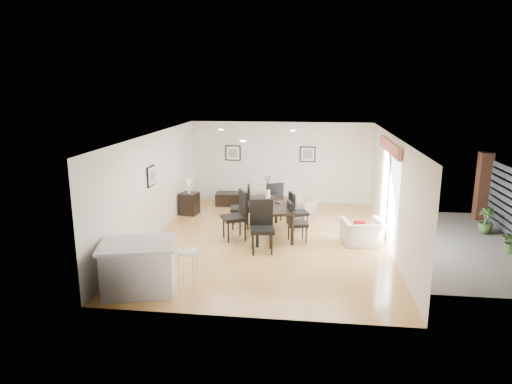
# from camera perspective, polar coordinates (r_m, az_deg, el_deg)

# --- Properties ---
(ground) EXTENTS (8.00, 8.00, 0.00)m
(ground) POSITION_cam_1_polar(r_m,az_deg,el_deg) (11.77, 1.59, -6.06)
(ground) COLOR tan
(ground) RESTS_ON ground
(wall_back) EXTENTS (6.00, 0.04, 2.70)m
(wall_back) POSITION_cam_1_polar(r_m,az_deg,el_deg) (15.31, 3.06, 3.69)
(wall_back) COLOR silver
(wall_back) RESTS_ON ground
(wall_front) EXTENTS (6.00, 0.04, 2.70)m
(wall_front) POSITION_cam_1_polar(r_m,az_deg,el_deg) (7.58, -1.26, -6.40)
(wall_front) COLOR silver
(wall_front) RESTS_ON ground
(wall_left) EXTENTS (0.04, 8.00, 2.70)m
(wall_left) POSITION_cam_1_polar(r_m,az_deg,el_deg) (12.05, -12.72, 0.74)
(wall_left) COLOR silver
(wall_left) RESTS_ON ground
(wall_right) EXTENTS (0.04, 8.00, 2.70)m
(wall_right) POSITION_cam_1_polar(r_m,az_deg,el_deg) (11.52, 16.66, -0.07)
(wall_right) COLOR silver
(wall_right) RESTS_ON ground
(ceiling) EXTENTS (6.00, 8.00, 0.02)m
(ceiling) POSITION_cam_1_polar(r_m,az_deg,el_deg) (11.17, 1.68, 7.12)
(ceiling) COLOR white
(ceiling) RESTS_ON wall_back
(sofa) EXTENTS (2.47, 1.75, 0.67)m
(sofa) POSITION_cam_1_polar(r_m,az_deg,el_deg) (14.30, 2.72, -1.15)
(sofa) COLOR #9E9380
(sofa) RESTS_ON ground
(armchair) EXTENTS (1.12, 1.02, 0.63)m
(armchair) POSITION_cam_1_polar(r_m,az_deg,el_deg) (11.71, 13.13, -4.91)
(armchair) COLOR beige
(armchair) RESTS_ON ground
(courtyard_plant_b) EXTENTS (0.50, 0.50, 0.69)m
(courtyard_plant_b) POSITION_cam_1_polar(r_m,az_deg,el_deg) (13.67, 26.80, -3.25)
(courtyard_plant_b) COLOR #375524
(courtyard_plant_b) RESTS_ON ground
(dining_table) EXTENTS (1.55, 2.23, 0.84)m
(dining_table) POSITION_cam_1_polar(r_m,az_deg,el_deg) (12.04, 1.46, -1.84)
(dining_table) COLOR black
(dining_table) RESTS_ON ground
(dining_chair_wnear) EXTENTS (0.76, 0.76, 1.27)m
(dining_chair_wnear) POSITION_cam_1_polar(r_m,az_deg,el_deg) (11.70, -2.24, -2.55)
(dining_chair_wnear) COLOR black
(dining_chair_wnear) RESTS_ON ground
(dining_chair_wfar) EXTENTS (0.60, 0.60, 1.20)m
(dining_chair_wfar) POSITION_cam_1_polar(r_m,az_deg,el_deg) (12.64, -1.51, -1.53)
(dining_chair_wfar) COLOR black
(dining_chair_wfar) RESTS_ON ground
(dining_chair_enear) EXTENTS (0.58, 0.58, 1.05)m
(dining_chair_enear) POSITION_cam_1_polar(r_m,az_deg,el_deg) (11.53, 4.78, -3.45)
(dining_chair_enear) COLOR black
(dining_chair_enear) RESTS_ON ground
(dining_chair_efar) EXTENTS (0.60, 0.60, 1.05)m
(dining_chair_efar) POSITION_cam_1_polar(r_m,az_deg,el_deg) (12.50, 4.98, -2.14)
(dining_chair_efar) COLOR black
(dining_chair_efar) RESTS_ON ground
(dining_chair_head) EXTENTS (0.65, 0.65, 1.24)m
(dining_chair_head) POSITION_cam_1_polar(r_m,az_deg,el_deg) (10.87, 0.71, -3.87)
(dining_chair_head) COLOR black
(dining_chair_head) RESTS_ON ground
(dining_chair_foot) EXTENTS (0.69, 0.69, 1.15)m
(dining_chair_foot) POSITION_cam_1_polar(r_m,az_deg,el_deg) (13.28, 2.18, -0.93)
(dining_chair_foot) COLOR black
(dining_chair_foot) RESTS_ON ground
(vase) EXTENTS (0.98, 1.51, 0.76)m
(vase) POSITION_cam_1_polar(r_m,az_deg,el_deg) (11.94, 1.47, 0.00)
(vase) COLOR white
(vase) RESTS_ON dining_table
(coffee_table) EXTENTS (1.06, 0.68, 0.41)m
(coffee_table) POSITION_cam_1_polar(r_m,az_deg,el_deg) (15.14, -3.08, -0.85)
(coffee_table) COLOR black
(coffee_table) RESTS_ON ground
(side_table) EXTENTS (0.58, 0.58, 0.67)m
(side_table) POSITION_cam_1_polar(r_m,az_deg,el_deg) (14.16, -8.32, -1.44)
(side_table) COLOR black
(side_table) RESTS_ON ground
(table_lamp) EXTENTS (0.22, 0.22, 0.42)m
(table_lamp) POSITION_cam_1_polar(r_m,az_deg,el_deg) (14.01, -8.41, 0.97)
(table_lamp) COLOR white
(table_lamp) RESTS_ON side_table
(cushion) EXTENTS (0.28, 0.10, 0.28)m
(cushion) POSITION_cam_1_polar(r_m,az_deg,el_deg) (11.56, 12.78, -4.16)
(cushion) COLOR maroon
(cushion) RESTS_ON armchair
(kitchen_island) EXTENTS (1.63, 1.40, 0.98)m
(kitchen_island) POSITION_cam_1_polar(r_m,az_deg,el_deg) (9.13, -14.46, -9.04)
(kitchen_island) COLOR silver
(kitchen_island) RESTS_ON ground
(bar_stool) EXTENTS (0.40, 0.40, 0.88)m
(bar_stool) POSITION_cam_1_polar(r_m,az_deg,el_deg) (8.74, -8.54, -7.96)
(bar_stool) COLOR white
(bar_stool) RESTS_ON ground
(framed_print_back_left) EXTENTS (0.52, 0.04, 0.52)m
(framed_print_back_left) POSITION_cam_1_polar(r_m,az_deg,el_deg) (15.42, -2.89, 4.89)
(framed_print_back_left) COLOR black
(framed_print_back_left) RESTS_ON wall_back
(framed_print_back_right) EXTENTS (0.52, 0.04, 0.52)m
(framed_print_back_right) POSITION_cam_1_polar(r_m,az_deg,el_deg) (15.20, 6.47, 4.70)
(framed_print_back_right) COLOR black
(framed_print_back_right) RESTS_ON wall_back
(framed_print_left_wall) EXTENTS (0.04, 0.52, 0.52)m
(framed_print_left_wall) POSITION_cam_1_polar(r_m,az_deg,el_deg) (11.79, -12.98, 1.95)
(framed_print_left_wall) COLOR black
(framed_print_left_wall) RESTS_ON wall_left
(sliding_door) EXTENTS (0.12, 2.70, 2.57)m
(sliding_door) POSITION_cam_1_polar(r_m,az_deg,el_deg) (11.73, 16.32, 1.77)
(sliding_door) COLOR white
(sliding_door) RESTS_ON wall_right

